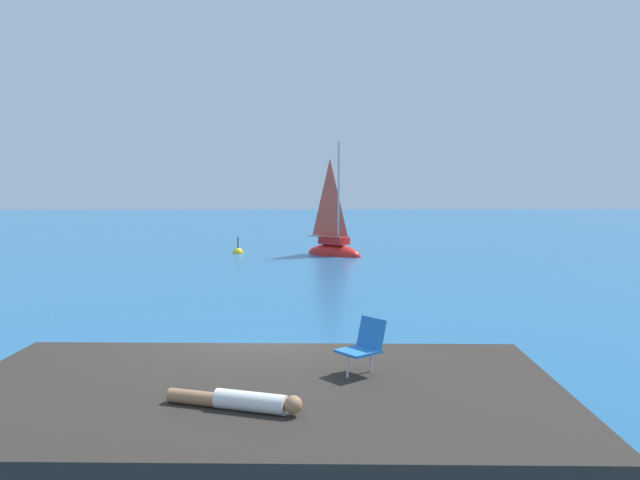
{
  "coord_description": "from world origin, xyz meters",
  "views": [
    {
      "loc": [
        0.86,
        -11.38,
        3.62
      ],
      "look_at": [
        1.33,
        16.33,
        1.16
      ],
      "focal_mm": 35.23,
      "sensor_mm": 36.0,
      "label": 1
    }
  ],
  "objects_px": {
    "person_sunbather": "(240,401)",
    "beach_chair": "(364,344)",
    "sailboat_near": "(334,249)",
    "marker_buoy": "(238,253)"
  },
  "relations": [
    {
      "from": "person_sunbather",
      "to": "beach_chair",
      "type": "distance_m",
      "value": 2.21
    },
    {
      "from": "sailboat_near",
      "to": "marker_buoy",
      "type": "height_order",
      "value": "sailboat_near"
    },
    {
      "from": "sailboat_near",
      "to": "beach_chair",
      "type": "distance_m",
      "value": 23.14
    },
    {
      "from": "person_sunbather",
      "to": "beach_chair",
      "type": "height_order",
      "value": "beach_chair"
    },
    {
      "from": "sailboat_near",
      "to": "beach_chair",
      "type": "height_order",
      "value": "sailboat_near"
    },
    {
      "from": "sailboat_near",
      "to": "person_sunbather",
      "type": "xyz_separation_m",
      "value": [
        -2.08,
        -24.56,
        0.66
      ]
    },
    {
      "from": "person_sunbather",
      "to": "beach_chair",
      "type": "xyz_separation_m",
      "value": [
        1.63,
        1.45,
        0.33
      ]
    },
    {
      "from": "sailboat_near",
      "to": "person_sunbather",
      "type": "height_order",
      "value": "sailboat_near"
    },
    {
      "from": "beach_chair",
      "to": "marker_buoy",
      "type": "relative_size",
      "value": 0.71
    },
    {
      "from": "person_sunbather",
      "to": "beach_chair",
      "type": "bearing_deg",
      "value": -120.0
    }
  ]
}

